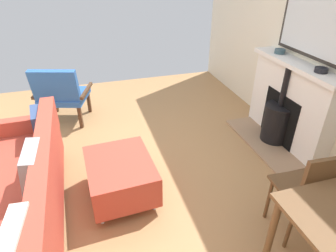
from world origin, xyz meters
The scene contains 10 objects.
ground_plane centered at (0.00, 0.00, 0.00)m, with size 4.89×5.49×0.01m, color #A87A4C.
wall_left centered at (-2.44, 0.00, 1.40)m, with size 0.12×5.49×2.80m, color silver.
fireplace centered at (-2.24, -0.09, 0.46)m, with size 0.61×1.38×1.03m.
mirror_over_mantel centered at (-2.36, -0.09, 1.60)m, with size 0.04×1.04×1.01m.
mantel_bowl_near centered at (-2.26, -0.46, 1.06)m, with size 0.13×0.13×0.05m.
mantel_bowl_far centered at (-2.26, 0.24, 1.06)m, with size 0.13×0.13×0.05m.
sofa centered at (0.75, 0.47, 0.34)m, with size 0.82×2.08×0.78m.
ottoman centered at (-0.12, 0.32, 0.25)m, with size 0.64×0.77×0.41m.
armchair_accent centered at (0.42, -1.35, 0.46)m, with size 0.81×0.75×0.85m.
dining_chair_near_fireplace centered at (-1.47, 1.24, 0.53)m, with size 0.43×0.43×0.89m.
Camera 1 is at (0.05, 2.49, 2.06)m, focal length 30.67 mm.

